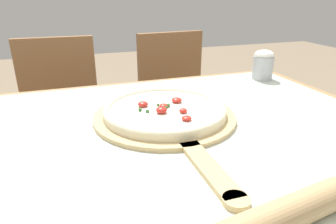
{
  "coord_description": "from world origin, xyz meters",
  "views": [
    {
      "loc": [
        -0.23,
        -0.67,
        1.08
      ],
      "look_at": [
        0.02,
        0.06,
        0.77
      ],
      "focal_mm": 32.0,
      "sensor_mm": 36.0,
      "label": 1
    }
  ],
  "objects_px": {
    "chair_left": "(62,115)",
    "chair_right": "(176,101)",
    "pizza_peel": "(167,119)",
    "pizza": "(165,110)",
    "flour_cup": "(263,64)"
  },
  "relations": [
    {
      "from": "chair_left",
      "to": "chair_right",
      "type": "relative_size",
      "value": 1.0
    },
    {
      "from": "pizza_peel",
      "to": "pizza",
      "type": "distance_m",
      "value": 0.03
    },
    {
      "from": "pizza_peel",
      "to": "chair_right",
      "type": "bearing_deg",
      "value": 67.8
    },
    {
      "from": "pizza_peel",
      "to": "chair_right",
      "type": "xyz_separation_m",
      "value": [
        0.31,
        0.75,
        -0.24
      ]
    },
    {
      "from": "pizza",
      "to": "flour_cup",
      "type": "height_order",
      "value": "flour_cup"
    },
    {
      "from": "pizza_peel",
      "to": "pizza",
      "type": "height_order",
      "value": "pizza"
    },
    {
      "from": "pizza",
      "to": "flour_cup",
      "type": "distance_m",
      "value": 0.58
    },
    {
      "from": "pizza",
      "to": "chair_left",
      "type": "distance_m",
      "value": 0.84
    },
    {
      "from": "chair_left",
      "to": "chair_right",
      "type": "height_order",
      "value": "same"
    },
    {
      "from": "pizza",
      "to": "pizza_peel",
      "type": "bearing_deg",
      "value": -89.97
    },
    {
      "from": "chair_left",
      "to": "chair_right",
      "type": "xyz_separation_m",
      "value": [
        0.62,
        -0.0,
        0.0
      ]
    },
    {
      "from": "pizza_peel",
      "to": "flour_cup",
      "type": "height_order",
      "value": "flour_cup"
    },
    {
      "from": "pizza",
      "to": "chair_right",
      "type": "height_order",
      "value": "chair_right"
    },
    {
      "from": "pizza_peel",
      "to": "chair_left",
      "type": "xyz_separation_m",
      "value": [
        -0.31,
        0.75,
        -0.24
      ]
    },
    {
      "from": "chair_right",
      "to": "pizza_peel",
      "type": "bearing_deg",
      "value": -116.88
    }
  ]
}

